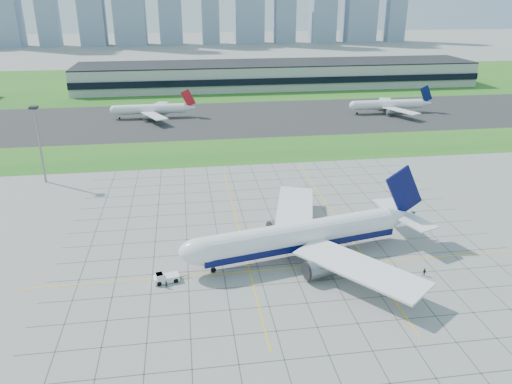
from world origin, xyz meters
TOP-DOWN VIEW (x-y plane):
  - ground at (0.00, 0.00)m, footprint 1400.00×1400.00m
  - grass_median at (0.00, 90.00)m, footprint 700.00×35.00m
  - asphalt_taxiway at (0.00, 145.00)m, footprint 700.00×75.00m
  - grass_far at (0.00, 255.00)m, footprint 700.00×145.00m
  - apron_markings at (0.43, 11.09)m, footprint 120.00×130.00m
  - terminal at (40.00, 229.87)m, footprint 260.00×43.00m
  - light_mast at (-70.00, 65.00)m, footprint 2.50×2.50m
  - airliner at (3.18, 3.40)m, footprint 62.51×62.71m
  - pushback_tug at (-29.03, -3.47)m, footprint 8.14×3.71m
  - crew_near at (-28.72, -6.06)m, footprint 0.74×0.69m
  - crew_far at (28.54, -9.59)m, footprint 1.15×1.07m
  - distant_jet_1 at (-38.92, 151.77)m, footprint 40.09×42.66m
  - distant_jet_2 at (83.00, 144.70)m, footprint 42.53×42.66m

SIDE VIEW (x-z plane):
  - ground at x=0.00m, z-range 0.00..0.00m
  - apron_markings at x=0.43m, z-range 0.00..0.03m
  - grass_median at x=0.00m, z-range 0.00..0.04m
  - grass_far at x=0.00m, z-range 0.00..0.04m
  - asphalt_taxiway at x=0.00m, z-range 0.01..0.05m
  - crew_near at x=-28.72m, z-range 0.00..1.71m
  - crew_far at x=28.54m, z-range 0.00..1.89m
  - pushback_tug at x=-29.03m, z-range -0.12..2.11m
  - distant_jet_1 at x=-38.92m, z-range -2.55..11.52m
  - distant_jet_2 at x=83.00m, z-range -2.55..11.52m
  - airliner at x=3.18m, z-range -4.51..15.38m
  - terminal at x=40.00m, z-range -0.01..15.79m
  - light_mast at x=-70.00m, z-range 3.38..28.98m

